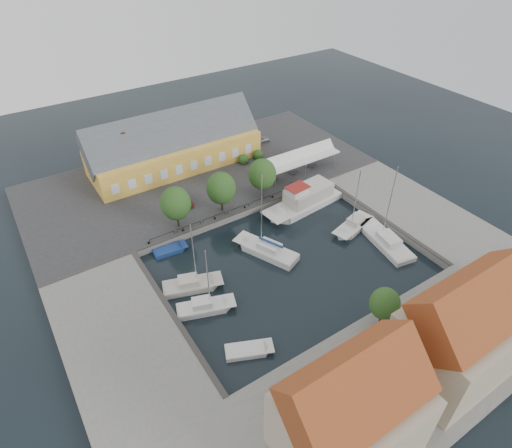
{
  "coord_description": "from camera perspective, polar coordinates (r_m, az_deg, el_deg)",
  "views": [
    {
      "loc": [
        -25.64,
        -33.45,
        37.78
      ],
      "look_at": [
        0.0,
        6.0,
        1.5
      ],
      "focal_mm": 30.0,
      "sensor_mm": 36.0,
      "label": 1
    }
  ],
  "objects": [
    {
      "name": "townhouses",
      "position": [
        43.42,
        24.68,
        -14.54
      ],
      "size": [
        36.3,
        8.5,
        12.0
      ],
      "color": "tan",
      "rests_on": "south_bank"
    },
    {
      "name": "car_silver",
      "position": [
        81.25,
        0.59,
        11.21
      ],
      "size": [
        3.81,
        2.02,
        1.24
      ],
      "primitive_type": "imported",
      "rotation": [
        0.0,
        0.0,
        1.41
      ],
      "color": "#95969B",
      "rests_on": "north_quay"
    },
    {
      "name": "west_quay",
      "position": [
        48.91,
        -17.3,
        -14.46
      ],
      "size": [
        12.0,
        24.0,
        1.0
      ],
      "primitive_type": "cube",
      "color": "slate",
      "rests_on": "ground"
    },
    {
      "name": "quay_edge_fittings",
      "position": [
        58.87,
        0.68,
        -0.95
      ],
      "size": [
        56.0,
        24.72,
        0.4
      ],
      "color": "#383533",
      "rests_on": "north_quay"
    },
    {
      "name": "launch_sw",
      "position": [
        46.46,
        -1.03,
        -16.59
      ],
      "size": [
        5.39,
        3.77,
        0.98
      ],
      "color": "silver",
      "rests_on": "ground"
    },
    {
      "name": "south_bank",
      "position": [
        46.93,
        19.27,
        -18.15
      ],
      "size": [
        56.0,
        14.0,
        1.0
      ],
      "primitive_type": "cube",
      "color": "slate",
      "rests_on": "ground"
    },
    {
      "name": "west_boat_b",
      "position": [
        52.84,
        -8.62,
        -8.17
      ],
      "size": [
        7.62,
        4.63,
        10.12
      ],
      "color": "#B9B3A7",
      "rests_on": "ground"
    },
    {
      "name": "car_red",
      "position": [
        64.83,
        -9.42,
        3.13
      ],
      "size": [
        1.35,
        3.6,
        1.18
      ],
      "primitive_type": "imported",
      "rotation": [
        0.0,
        0.0,
        -0.03
      ],
      "color": "#5A1E14",
      "rests_on": "north_quay"
    },
    {
      "name": "tent_canopy",
      "position": [
        70.95,
        5.82,
        8.71
      ],
      "size": [
        14.0,
        4.0,
        2.83
      ],
      "color": "white",
      "rests_on": "north_quay"
    },
    {
      "name": "ground",
      "position": [
        56.6,
        3.32,
        -4.32
      ],
      "size": [
        140.0,
        140.0,
        0.0
      ],
      "primitive_type": "plane",
      "color": "black",
      "rests_on": "ground"
    },
    {
      "name": "quay_trees",
      "position": [
        60.89,
        -4.68,
        4.79
      ],
      "size": [
        18.2,
        4.2,
        6.3
      ],
      "color": "black",
      "rests_on": "north_quay"
    },
    {
      "name": "trawler",
      "position": [
        65.34,
        6.54,
        3.12
      ],
      "size": [
        13.82,
        5.3,
        5.0
      ],
      "color": "silver",
      "rests_on": "ground"
    },
    {
      "name": "west_boat_c",
      "position": [
        50.22,
        -6.86,
        -11.07
      ],
      "size": [
        7.05,
        4.23,
        9.42
      ],
      "color": "silver",
      "rests_on": "ground"
    },
    {
      "name": "east_quay",
      "position": [
        68.18,
        19.55,
        2.05
      ],
      "size": [
        12.0,
        24.0,
        1.0
      ],
      "primitive_type": "cube",
      "color": "slate",
      "rests_on": "ground"
    },
    {
      "name": "center_sailboat",
      "position": [
        56.71,
        1.48,
        -3.66
      ],
      "size": [
        6.05,
        9.29,
        12.47
      ],
      "color": "silver",
      "rests_on": "ground"
    },
    {
      "name": "warehouse",
      "position": [
        73.92,
        -11.38,
        10.05
      ],
      "size": [
        28.56,
        14.0,
        9.55
      ],
      "color": "gold",
      "rests_on": "north_quay"
    },
    {
      "name": "north_quay",
      "position": [
        72.35,
        -7.4,
        6.28
      ],
      "size": [
        56.0,
        26.0,
        1.0
      ],
      "primitive_type": "cube",
      "color": "#2D2D30",
      "rests_on": "ground"
    },
    {
      "name": "launch_nw",
      "position": [
        58.33,
        -11.41,
        -3.53
      ],
      "size": [
        4.72,
        2.22,
        0.88
      ],
      "color": "navy",
      "rests_on": "ground"
    },
    {
      "name": "east_boat_b",
      "position": [
        62.62,
        12.89,
        -0.28
      ],
      "size": [
        7.82,
        4.31,
        10.39
      ],
      "color": "silver",
      "rests_on": "ground"
    },
    {
      "name": "east_boat_c",
      "position": [
        60.86,
        16.92,
        -2.37
      ],
      "size": [
        4.63,
        9.99,
        12.18
      ],
      "color": "silver",
      "rests_on": "ground"
    }
  ]
}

